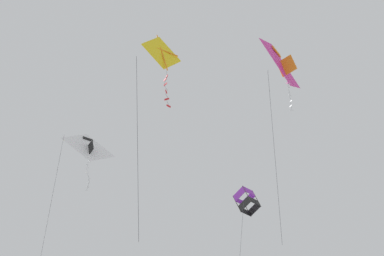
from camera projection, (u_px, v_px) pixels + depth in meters
The scene contains 4 objects.
kite_diamond_near_right at pixel (161, 55), 24.64m from camera, with size 1.96×1.29×7.85m.
kite_delta_far_centre at pixel (282, 64), 30.82m from camera, with size 3.08×1.45×9.22m.
kite_delta_near_left at pixel (89, 148), 41.05m from camera, with size 4.13×3.45×9.01m.
kite_box_upper_right at pixel (247, 201), 41.21m from camera, with size 1.72×1.68×4.77m.
Camera 1 is at (26.46, 11.03, 7.12)m, focal length 65.00 mm.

